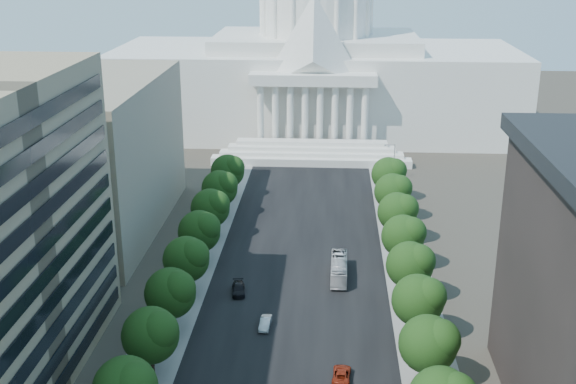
% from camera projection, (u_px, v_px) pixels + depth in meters
% --- Properties ---
extents(road_asphalt, '(30.00, 260.00, 0.01)m').
position_uv_depth(road_asphalt, '(301.00, 252.00, 134.86)').
color(road_asphalt, black).
rests_on(road_asphalt, ground).
extents(sidewalk_left, '(8.00, 260.00, 0.02)m').
position_uv_depth(sidewalk_left, '(201.00, 250.00, 135.96)').
color(sidewalk_left, gray).
rests_on(sidewalk_left, ground).
extents(sidewalk_right, '(8.00, 260.00, 0.02)m').
position_uv_depth(sidewalk_right, '(404.00, 255.00, 133.76)').
color(sidewalk_right, gray).
rests_on(sidewalk_right, ground).
extents(capitol, '(120.00, 56.00, 73.00)m').
position_uv_depth(capitol, '(316.00, 65.00, 217.87)').
color(capitol, white).
rests_on(capitol, ground).
extents(office_block_left_far, '(38.00, 52.00, 30.00)m').
position_uv_depth(office_block_left_far, '(61.00, 156.00, 142.18)').
color(office_block_left_far, gray).
rests_on(office_block_left_far, ground).
extents(tree_l_d, '(7.79, 7.60, 9.97)m').
position_uv_depth(tree_l_d, '(152.00, 334.00, 93.96)').
color(tree_l_d, '#33261C').
rests_on(tree_l_d, ground).
extents(tree_l_e, '(7.79, 7.60, 9.97)m').
position_uv_depth(tree_l_e, '(172.00, 292.00, 105.29)').
color(tree_l_e, '#33261C').
rests_on(tree_l_e, ground).
extents(tree_l_f, '(7.79, 7.60, 9.97)m').
position_uv_depth(tree_l_f, '(188.00, 258.00, 116.61)').
color(tree_l_f, '#33261C').
rests_on(tree_l_f, ground).
extents(tree_l_g, '(7.79, 7.60, 9.97)m').
position_uv_depth(tree_l_g, '(201.00, 230.00, 127.93)').
color(tree_l_g, '#33261C').
rests_on(tree_l_g, ground).
extents(tree_l_h, '(7.79, 7.60, 9.97)m').
position_uv_depth(tree_l_h, '(212.00, 207.00, 139.26)').
color(tree_l_h, '#33261C').
rests_on(tree_l_h, ground).
extents(tree_l_i, '(7.79, 7.60, 9.97)m').
position_uv_depth(tree_l_i, '(221.00, 187.00, 150.58)').
color(tree_l_i, '#33261C').
rests_on(tree_l_i, ground).
extents(tree_l_j, '(7.79, 7.60, 9.97)m').
position_uv_depth(tree_l_j, '(229.00, 170.00, 161.90)').
color(tree_l_j, '#33261C').
rests_on(tree_l_j, ground).
extents(tree_r_d, '(7.79, 7.60, 9.97)m').
position_uv_depth(tree_r_d, '(431.00, 343.00, 91.88)').
color(tree_r_d, '#33261C').
rests_on(tree_r_d, ground).
extents(tree_r_e, '(7.79, 7.60, 9.97)m').
position_uv_depth(tree_r_e, '(420.00, 299.00, 103.21)').
color(tree_r_e, '#33261C').
rests_on(tree_r_e, ground).
extents(tree_r_f, '(7.79, 7.60, 9.97)m').
position_uv_depth(tree_r_f, '(412.00, 264.00, 114.53)').
color(tree_r_f, '#33261C').
rests_on(tree_r_f, ground).
extents(tree_r_g, '(7.79, 7.60, 9.97)m').
position_uv_depth(tree_r_g, '(405.00, 235.00, 125.85)').
color(tree_r_g, '#33261C').
rests_on(tree_r_g, ground).
extents(tree_r_h, '(7.79, 7.60, 9.97)m').
position_uv_depth(tree_r_h, '(399.00, 211.00, 137.17)').
color(tree_r_h, '#33261C').
rests_on(tree_r_h, ground).
extents(tree_r_i, '(7.79, 7.60, 9.97)m').
position_uv_depth(tree_r_i, '(394.00, 191.00, 148.50)').
color(tree_r_i, '#33261C').
rests_on(tree_r_i, ground).
extents(tree_r_j, '(7.79, 7.60, 9.97)m').
position_uv_depth(tree_r_j, '(390.00, 173.00, 159.82)').
color(tree_r_j, '#33261C').
rests_on(tree_r_j, ground).
extents(streetlight_c, '(2.61, 0.44, 9.00)m').
position_uv_depth(streetlight_c, '(431.00, 303.00, 103.50)').
color(streetlight_c, gray).
rests_on(streetlight_c, ground).
extents(streetlight_d, '(2.61, 0.44, 9.00)m').
position_uv_depth(streetlight_d, '(413.00, 236.00, 127.09)').
color(streetlight_d, gray).
rests_on(streetlight_d, ground).
extents(streetlight_e, '(2.61, 0.44, 9.00)m').
position_uv_depth(streetlight_e, '(401.00, 190.00, 150.68)').
color(streetlight_e, gray).
rests_on(streetlight_e, ground).
extents(streetlight_f, '(2.61, 0.44, 9.00)m').
position_uv_depth(streetlight_f, '(392.00, 157.00, 174.27)').
color(streetlight_f, gray).
rests_on(streetlight_f, ground).
extents(car_silver, '(1.77, 4.46, 1.45)m').
position_uv_depth(car_silver, '(265.00, 323.00, 108.18)').
color(car_silver, '#B7BBC0').
rests_on(car_silver, ground).
extents(car_red, '(2.68, 5.22, 1.41)m').
position_uv_depth(car_red, '(342.00, 374.00, 95.31)').
color(car_red, maroon).
rests_on(car_red, ground).
extents(car_dark_b, '(2.79, 5.40, 1.50)m').
position_uv_depth(car_dark_b, '(238.00, 289.00, 118.78)').
color(car_dark_b, black).
rests_on(car_dark_b, ground).
extents(city_bus, '(2.90, 11.70, 3.25)m').
position_uv_depth(city_bus, '(339.00, 269.00, 124.21)').
color(city_bus, silver).
rests_on(city_bus, ground).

